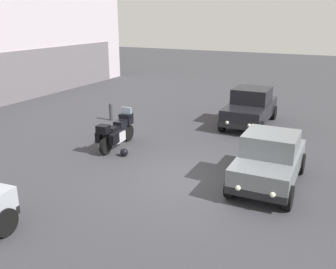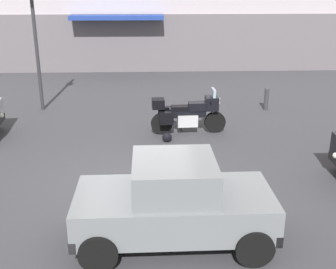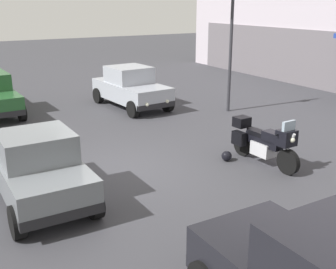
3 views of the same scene
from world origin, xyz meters
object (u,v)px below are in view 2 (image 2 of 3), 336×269
at_px(car_compact_side, 174,203).
at_px(streetlamp_curbside, 34,31).
at_px(bollard_curbside, 266,98).
at_px(helmet, 167,137).
at_px(motorcycle, 187,113).

bearing_deg(car_compact_side, streetlamp_curbside, -63.25).
relative_size(streetlamp_curbside, bollard_curbside, 5.44).
height_order(helmet, car_compact_side, car_compact_side).
xyz_separation_m(motorcycle, streetlamp_curbside, (-4.95, 2.54, 2.14)).
relative_size(car_compact_side, streetlamp_curbside, 0.78).
distance_m(helmet, car_compact_side, 4.99).
bearing_deg(bollard_curbside, streetlamp_curbside, 178.69).
distance_m(streetlamp_curbside, bollard_curbside, 8.30).
height_order(car_compact_side, streetlamp_curbside, streetlamp_curbside).
distance_m(motorcycle, helmet, 1.07).
bearing_deg(bollard_curbside, helmet, -139.93).
bearing_deg(streetlamp_curbside, car_compact_side, -62.57).
height_order(helmet, streetlamp_curbside, streetlamp_curbside).
relative_size(car_compact_side, bollard_curbside, 4.23).
bearing_deg(helmet, streetlamp_curbside, 143.07).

